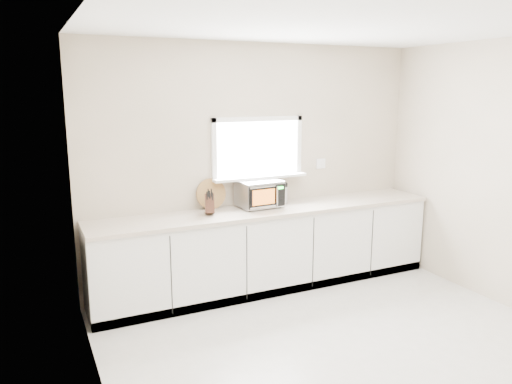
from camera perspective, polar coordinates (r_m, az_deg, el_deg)
ground at (r=4.47m, az=11.76°, el=-18.11°), size 4.00×4.00×0.00m
back_wall at (r=5.66m, az=0.12°, el=3.18°), size 4.00×0.17×2.70m
cabinets at (r=5.61m, az=1.42°, el=-6.60°), size 3.92×0.60×0.88m
countertop at (r=5.47m, az=1.49°, el=-2.06°), size 3.92×0.64×0.04m
microwave at (r=5.49m, az=0.40°, el=-0.15°), size 0.48×0.39×0.30m
knife_block at (r=5.19m, az=-5.33°, el=-1.28°), size 0.14×0.21×0.28m
cutting_board at (r=5.43m, az=-5.15°, el=-0.19°), size 0.33×0.08×0.33m
coffee_grinder at (r=5.70m, az=2.96°, el=-0.10°), size 0.17×0.17×0.24m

